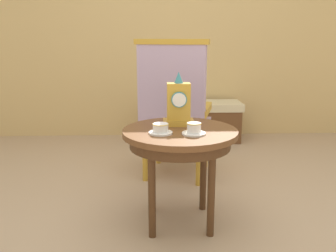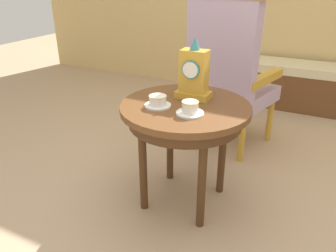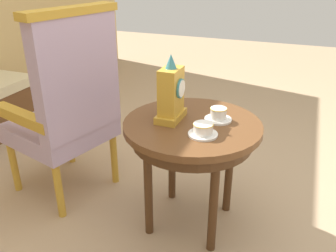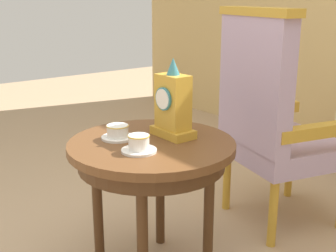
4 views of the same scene
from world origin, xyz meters
The scene contains 5 objects.
side_table centered at (-0.07, 0.06, 0.54)m, with size 0.70×0.70×0.61m.
teacup_left centered at (-0.19, -0.03, 0.64)m, with size 0.14×0.14×0.06m.
teacup_right centered at (0.00, -0.05, 0.64)m, with size 0.14×0.14×0.07m.
mantel_clock centered at (-0.07, 0.17, 0.75)m, with size 0.19×0.11×0.34m.
armchair centered at (-0.06, 0.81, 0.59)m, with size 0.66×0.65×1.14m.
Camera 4 is at (1.34, -0.96, 1.19)m, focal length 47.57 mm.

